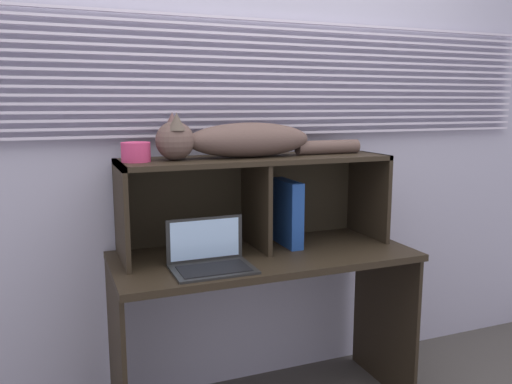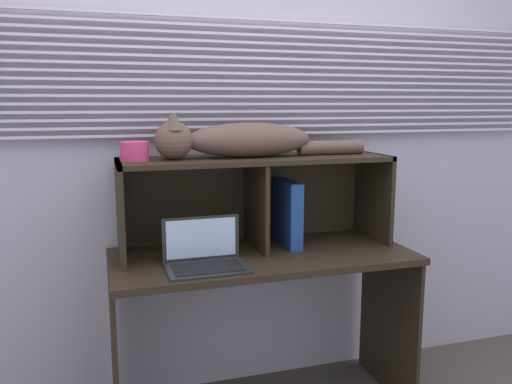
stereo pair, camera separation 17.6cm
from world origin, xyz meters
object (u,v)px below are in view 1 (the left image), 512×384
object	(u,v)px
cat	(238,140)
laptop	(210,259)
book_stack	(207,247)
binder_upright	(287,213)
small_basket	(136,152)

from	to	relation	value
cat	laptop	distance (m)	0.54
laptop	book_stack	xyz separation A→B (m)	(0.05, 0.22, -0.01)
laptop	binder_upright	distance (m)	0.50
book_stack	small_basket	world-z (taller)	small_basket
small_basket	book_stack	bearing A→B (deg)	0.49
laptop	small_basket	world-z (taller)	small_basket
cat	binder_upright	distance (m)	0.42
binder_upright	small_basket	distance (m)	0.75
cat	book_stack	xyz separation A→B (m)	(-0.15, 0.00, -0.47)
book_stack	laptop	bearing A→B (deg)	-103.35
binder_upright	book_stack	size ratio (longest dim) A/B	1.21
laptop	book_stack	size ratio (longest dim) A/B	1.29
binder_upright	book_stack	distance (m)	0.41
cat	laptop	bearing A→B (deg)	-133.09
laptop	binder_upright	xyz separation A→B (m)	(0.44, 0.21, 0.11)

